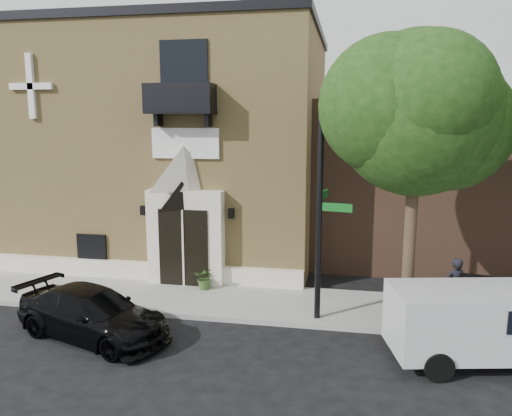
{
  "coord_description": "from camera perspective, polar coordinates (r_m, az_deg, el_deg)",
  "views": [
    {
      "loc": [
        4.36,
        -12.95,
        5.68
      ],
      "look_at": [
        1.55,
        2.0,
        2.97
      ],
      "focal_mm": 35.0,
      "sensor_mm": 36.0,
      "label": 1
    }
  ],
  "objects": [
    {
      "name": "street_tree_left",
      "position": [
        13.4,
        18.07,
        10.4
      ],
      "size": [
        4.97,
        4.38,
        7.77
      ],
      "color": "#38281C",
      "rests_on": "sidewalk"
    },
    {
      "name": "pedestrian_near",
      "position": [
        15.26,
        21.74,
        -8.46
      ],
      "size": [
        0.75,
        0.64,
        1.73
      ],
      "primitive_type": "imported",
      "rotation": [
        0.0,
        0.0,
        3.58
      ],
      "color": "black",
      "rests_on": "sidewalk"
    },
    {
      "name": "planter",
      "position": [
        16.67,
        -5.82,
        -7.94
      ],
      "size": [
        0.74,
        0.66,
        0.76
      ],
      "primitive_type": "imported",
      "rotation": [
        0.0,
        0.0,
        0.1
      ],
      "color": "#3B5A26",
      "rests_on": "sidewalk"
    },
    {
      "name": "fire_hydrant",
      "position": [
        14.26,
        17.67,
        -11.66
      ],
      "size": [
        0.42,
        0.34,
        0.74
      ],
      "color": "#B32500",
      "rests_on": "sidewalk"
    },
    {
      "name": "church",
      "position": [
        22.18,
        -8.8,
        7.28
      ],
      "size": [
        12.2,
        11.01,
        9.3
      ],
      "color": "tan",
      "rests_on": "ground"
    },
    {
      "name": "street_sign",
      "position": [
        13.69,
        7.35,
        -0.14
      ],
      "size": [
        0.97,
        1.08,
        6.19
      ],
      "rotation": [
        0.0,
        0.0,
        -0.19
      ],
      "color": "black",
      "rests_on": "sidewalk"
    },
    {
      "name": "cargo_van",
      "position": [
        13.19,
        25.52,
        -11.68
      ],
      "size": [
        4.69,
        2.62,
        1.81
      ],
      "rotation": [
        0.0,
        0.0,
        0.2
      ],
      "color": "silver",
      "rests_on": "ground"
    },
    {
      "name": "sidewalk",
      "position": [
        15.86,
        -2.34,
        -10.6
      ],
      "size": [
        42.0,
        3.0,
        0.15
      ],
      "primitive_type": "cube",
      "color": "gray",
      "rests_on": "ground"
    },
    {
      "name": "ground",
      "position": [
        14.8,
        -7.55,
        -12.56
      ],
      "size": [
        120.0,
        120.0,
        0.0
      ],
      "primitive_type": "plane",
      "color": "black",
      "rests_on": "ground"
    },
    {
      "name": "black_sedan",
      "position": [
        14.06,
        -18.16,
        -11.4
      ],
      "size": [
        4.82,
        3.14,
        1.3
      ],
      "primitive_type": "imported",
      "rotation": [
        0.0,
        0.0,
        1.25
      ],
      "color": "black",
      "rests_on": "ground"
    },
    {
      "name": "dumpster",
      "position": [
        14.8,
        26.22,
        -10.14
      ],
      "size": [
        2.23,
        1.56,
        1.33
      ],
      "rotation": [
        0.0,
        0.0,
        -0.21
      ],
      "color": "#0F371A",
      "rests_on": "sidewalk"
    }
  ]
}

